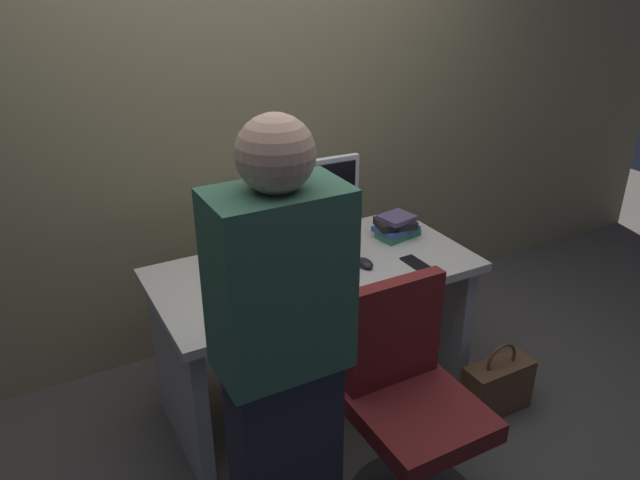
{
  "coord_description": "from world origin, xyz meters",
  "views": [
    {
      "loc": [
        -1.14,
        -2.14,
        2.02
      ],
      "look_at": [
        0.0,
        -0.05,
        0.89
      ],
      "focal_mm": 34.5,
      "sensor_mm": 36.0,
      "label": 1
    }
  ],
  "objects_px": {
    "desk": "(315,310)",
    "person_at_desk": "(282,366)",
    "mouse": "(365,263)",
    "cell_phone": "(415,263)",
    "office_chair": "(411,414)",
    "handbag": "(497,386)",
    "cup_near_keyboard": "(247,282)",
    "monitor": "(304,205)",
    "keyboard": "(306,278)",
    "book_stack": "(396,226)"
  },
  "relations": [
    {
      "from": "monitor",
      "to": "cup_near_keyboard",
      "type": "xyz_separation_m",
      "value": [
        -0.36,
        -0.17,
        -0.21
      ]
    },
    {
      "from": "office_chair",
      "to": "cell_phone",
      "type": "xyz_separation_m",
      "value": [
        0.38,
        0.51,
        0.32
      ]
    },
    {
      "from": "person_at_desk",
      "to": "cell_phone",
      "type": "xyz_separation_m",
      "value": [
        0.9,
        0.51,
        -0.1
      ]
    },
    {
      "from": "book_stack",
      "to": "mouse",
      "type": "bearing_deg",
      "value": -147.7
    },
    {
      "from": "monitor",
      "to": "cell_phone",
      "type": "distance_m",
      "value": 0.56
    },
    {
      "from": "cell_phone",
      "to": "keyboard",
      "type": "bearing_deg",
      "value": 167.19
    },
    {
      "from": "office_chair",
      "to": "monitor",
      "type": "relative_size",
      "value": 1.74
    },
    {
      "from": "desk",
      "to": "person_at_desk",
      "type": "xyz_separation_m",
      "value": [
        -0.49,
        -0.71,
        0.33
      ]
    },
    {
      "from": "monitor",
      "to": "keyboard",
      "type": "bearing_deg",
      "value": -115.66
    },
    {
      "from": "keyboard",
      "to": "book_stack",
      "type": "relative_size",
      "value": 1.87
    },
    {
      "from": "office_chair",
      "to": "handbag",
      "type": "bearing_deg",
      "value": 17.94
    },
    {
      "from": "keyboard",
      "to": "mouse",
      "type": "bearing_deg",
      "value": -5.55
    },
    {
      "from": "person_at_desk",
      "to": "handbag",
      "type": "relative_size",
      "value": 4.34
    },
    {
      "from": "mouse",
      "to": "desk",
      "type": "bearing_deg",
      "value": 151.02
    },
    {
      "from": "keyboard",
      "to": "cup_near_keyboard",
      "type": "distance_m",
      "value": 0.26
    },
    {
      "from": "desk",
      "to": "book_stack",
      "type": "relative_size",
      "value": 6.24
    },
    {
      "from": "office_chair",
      "to": "cell_phone",
      "type": "height_order",
      "value": "office_chair"
    },
    {
      "from": "person_at_desk",
      "to": "cup_near_keyboard",
      "type": "distance_m",
      "value": 0.66
    },
    {
      "from": "office_chair",
      "to": "person_at_desk",
      "type": "bearing_deg",
      "value": 179.95
    },
    {
      "from": "mouse",
      "to": "cup_near_keyboard",
      "type": "xyz_separation_m",
      "value": [
        -0.55,
        0.04,
        0.03
      ]
    },
    {
      "from": "desk",
      "to": "cell_phone",
      "type": "xyz_separation_m",
      "value": [
        0.41,
        -0.2,
        0.23
      ]
    },
    {
      "from": "monitor",
      "to": "mouse",
      "type": "distance_m",
      "value": 0.37
    },
    {
      "from": "keyboard",
      "to": "mouse",
      "type": "distance_m",
      "value": 0.29
    },
    {
      "from": "desk",
      "to": "person_at_desk",
      "type": "height_order",
      "value": "person_at_desk"
    },
    {
      "from": "cell_phone",
      "to": "handbag",
      "type": "relative_size",
      "value": 0.38
    },
    {
      "from": "desk",
      "to": "person_at_desk",
      "type": "relative_size",
      "value": 0.87
    },
    {
      "from": "monitor",
      "to": "person_at_desk",
      "type": "bearing_deg",
      "value": -121.52
    },
    {
      "from": "mouse",
      "to": "handbag",
      "type": "height_order",
      "value": "mouse"
    },
    {
      "from": "person_at_desk",
      "to": "monitor",
      "type": "height_order",
      "value": "person_at_desk"
    },
    {
      "from": "cup_near_keyboard",
      "to": "book_stack",
      "type": "relative_size",
      "value": 0.42
    },
    {
      "from": "cell_phone",
      "to": "mouse",
      "type": "bearing_deg",
      "value": 156.44
    },
    {
      "from": "desk",
      "to": "office_chair",
      "type": "height_order",
      "value": "office_chair"
    },
    {
      "from": "office_chair",
      "to": "keyboard",
      "type": "distance_m",
      "value": 0.71
    },
    {
      "from": "mouse",
      "to": "cup_near_keyboard",
      "type": "bearing_deg",
      "value": 175.73
    },
    {
      "from": "mouse",
      "to": "cup_near_keyboard",
      "type": "relative_size",
      "value": 1.04
    },
    {
      "from": "office_chair",
      "to": "handbag",
      "type": "distance_m",
      "value": 0.79
    },
    {
      "from": "cell_phone",
      "to": "office_chair",
      "type": "bearing_deg",
      "value": -127.39
    },
    {
      "from": "cup_near_keyboard",
      "to": "book_stack",
      "type": "height_order",
      "value": "book_stack"
    },
    {
      "from": "mouse",
      "to": "handbag",
      "type": "bearing_deg",
      "value": -35.37
    },
    {
      "from": "desk",
      "to": "keyboard",
      "type": "xyz_separation_m",
      "value": [
        -0.09,
        -0.09,
        0.24
      ]
    },
    {
      "from": "cup_near_keyboard",
      "to": "cell_phone",
      "type": "height_order",
      "value": "cup_near_keyboard"
    },
    {
      "from": "book_stack",
      "to": "cell_phone",
      "type": "distance_m",
      "value": 0.3
    },
    {
      "from": "person_at_desk",
      "to": "cell_phone",
      "type": "height_order",
      "value": "person_at_desk"
    },
    {
      "from": "desk",
      "to": "mouse",
      "type": "bearing_deg",
      "value": -28.98
    },
    {
      "from": "mouse",
      "to": "cell_phone",
      "type": "bearing_deg",
      "value": -22.31
    },
    {
      "from": "office_chair",
      "to": "desk",
      "type": "bearing_deg",
      "value": 92.6
    },
    {
      "from": "desk",
      "to": "person_at_desk",
      "type": "distance_m",
      "value": 0.93
    },
    {
      "from": "monitor",
      "to": "mouse",
      "type": "bearing_deg",
      "value": -47.65
    },
    {
      "from": "office_chair",
      "to": "handbag",
      "type": "height_order",
      "value": "office_chair"
    },
    {
      "from": "monitor",
      "to": "keyboard",
      "type": "height_order",
      "value": "monitor"
    }
  ]
}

